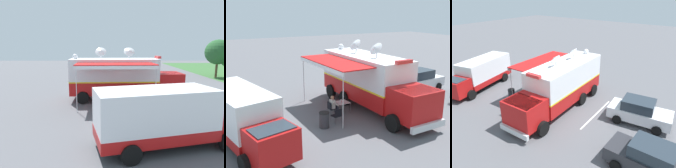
# 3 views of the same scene
# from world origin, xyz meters

# --- Properties ---
(ground_plane) EXTENTS (100.00, 100.00, 0.00)m
(ground_plane) POSITION_xyz_m (0.00, 0.00, 0.00)
(ground_plane) COLOR #5B5B60
(lot_stripe) EXTENTS (0.28, 4.80, 0.01)m
(lot_stripe) POSITION_xyz_m (-2.94, 0.07, 0.00)
(lot_stripe) COLOR silver
(lot_stripe) RESTS_ON ground
(command_truck) EXTENTS (5.10, 9.57, 4.53)m
(command_truck) POSITION_xyz_m (0.01, 0.75, 1.95)
(command_truck) COLOR #B71414
(command_truck) RESTS_ON ground
(folding_table) EXTENTS (0.83, 0.83, 0.73)m
(folding_table) POSITION_xyz_m (2.15, 0.75, 0.67)
(folding_table) COLOR silver
(folding_table) RESTS_ON ground
(water_bottle) EXTENTS (0.07, 0.07, 0.22)m
(water_bottle) POSITION_xyz_m (2.27, 0.80, 0.83)
(water_bottle) COLOR silver
(water_bottle) RESTS_ON folding_table
(folding_chair_at_table) EXTENTS (0.50, 0.50, 0.87)m
(folding_chair_at_table) POSITION_xyz_m (2.95, 0.74, 0.51)
(folding_chair_at_table) COLOR black
(folding_chair_at_table) RESTS_ON ground
(folding_chair_beside_table) EXTENTS (0.50, 0.50, 0.87)m
(folding_chair_beside_table) POSITION_xyz_m (2.39, -0.10, 0.51)
(folding_chair_beside_table) COLOR black
(folding_chair_beside_table) RESTS_ON ground
(folding_chair_spare_by_truck) EXTENTS (0.55, 0.55, 0.87)m
(folding_chair_spare_by_truck) POSITION_xyz_m (3.20, 2.03, 0.51)
(folding_chair_spare_by_truck) COLOR black
(folding_chair_spare_by_truck) RESTS_ON ground
(seated_responder) EXTENTS (0.67, 0.56, 1.25)m
(seated_responder) POSITION_xyz_m (2.76, 0.74, 0.65)
(seated_responder) COLOR silver
(seated_responder) RESTS_ON ground
(trash_bin) EXTENTS (0.57, 0.57, 0.91)m
(trash_bin) POSITION_xyz_m (4.13, 2.24, 0.46)
(trash_bin) COLOR #2D2D33
(trash_bin) RESTS_ON ground
(support_truck) EXTENTS (3.54, 7.09, 2.70)m
(support_truck) POSITION_xyz_m (8.40, 2.15, 1.39)
(support_truck) COLOR white
(support_truck) RESTS_ON ground
(car_behind_truck) EXTENTS (4.37, 2.36, 1.76)m
(car_behind_truck) POSITION_xyz_m (-5.83, -0.69, 0.88)
(car_behind_truck) COLOR silver
(car_behind_truck) RESTS_ON ground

